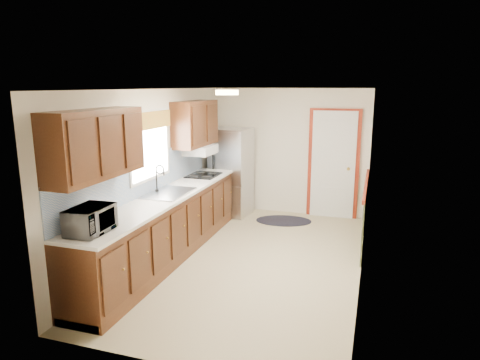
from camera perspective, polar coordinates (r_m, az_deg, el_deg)
The scene contains 8 objects.
room_shell at distance 5.88m, azimuth 1.73°, elevation 0.24°, with size 3.20×5.20×2.52m.
kitchen_run at distance 6.17m, azimuth -10.17°, elevation -3.11°, with size 0.63×4.00×2.20m.
back_wall_trim at distance 7.91m, azimuth 13.14°, elevation 0.81°, with size 1.12×2.30×2.08m.
ceiling_fixture at distance 5.65m, azimuth -1.75°, elevation 11.60°, with size 0.30×0.30×0.06m, color #FFD88C.
microwave at distance 4.72m, azimuth -19.35°, elevation -4.69°, with size 0.50×0.28×0.34m, color white.
refrigerator at distance 8.17m, azimuth -1.18°, elevation 1.09°, with size 0.75×0.73×1.66m.
rug at distance 7.96m, azimuth 5.84°, elevation -5.42°, with size 1.01×0.65×0.01m, color black.
cooktop at distance 7.33m, azimuth -4.88°, elevation 0.66°, with size 0.48×0.58×0.02m, color black.
Camera 1 is at (1.58, -5.52, 2.45)m, focal length 32.00 mm.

